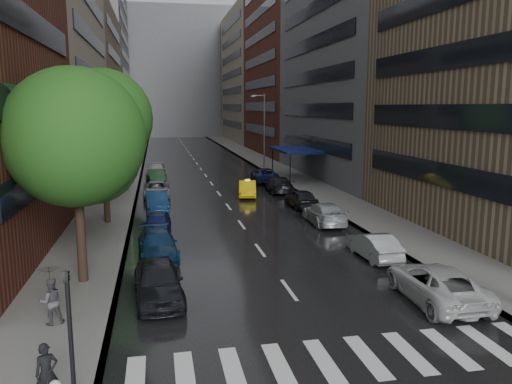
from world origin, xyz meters
The scene contains 20 objects.
ground centered at (0.00, 0.00, 0.00)m, with size 220.00×220.00×0.00m, color gray.
road centered at (0.00, 50.00, 0.01)m, with size 14.00×140.00×0.01m, color black.
sidewalk_left centered at (-9.00, 50.00, 0.07)m, with size 4.00×140.00×0.15m, color gray.
sidewalk_right centered at (9.00, 50.00, 0.07)m, with size 4.00×140.00×0.15m, color gray.
crosswalk centered at (0.20, -2.00, 0.01)m, with size 13.15×2.80×0.01m.
buildings_left centered at (-15.00, 58.79, 15.99)m, with size 8.00×108.00×38.00m.
buildings_right centered at (15.00, 56.70, 15.03)m, with size 8.05×109.10×36.00m.
building_far centered at (0.00, 118.00, 16.00)m, with size 40.00×14.00×32.00m, color slate.
tree_near centered at (-8.60, 6.45, 6.36)m, with size 5.83×5.83×9.29m.
tree_mid centered at (-8.60, 17.87, 6.88)m, with size 6.31×6.31×10.05m.
tree_far centered at (-8.60, 34.33, 5.92)m, with size 5.43×5.43×8.66m.
taxi centered at (2.25, 26.16, 0.67)m, with size 1.42×4.07×1.34m, color yellow.
parked_cars_left centered at (-5.40, 22.17, 0.71)m, with size 2.46×40.89×1.57m.
parked_cars_right centered at (5.40, 18.40, 0.72)m, with size 2.88×37.45×1.47m.
ped_bag_walker centered at (-8.21, -2.81, 0.90)m, with size 0.69×0.56×1.57m.
ped_black_umbrella centered at (-9.05, 2.08, 1.39)m, with size 0.96×0.98×2.09m.
traffic_light centered at (-7.60, -2.76, 2.23)m, with size 0.18×0.15×3.45m.
street_lamp_left centered at (-7.72, 30.00, 4.89)m, with size 1.74×0.22×9.00m.
street_lamp_right centered at (7.72, 45.00, 4.89)m, with size 1.74×0.22×9.00m.
awning centered at (8.98, 35.00, 3.13)m, with size 4.00×8.00×3.12m.
Camera 1 is at (-5.28, -15.37, 7.65)m, focal length 35.00 mm.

